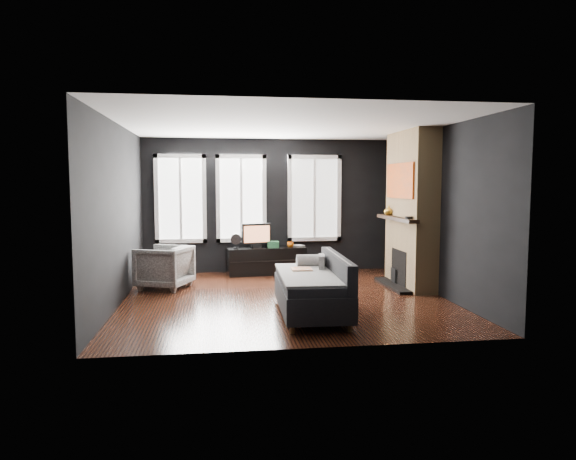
{
  "coord_description": "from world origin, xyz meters",
  "views": [
    {
      "loc": [
        -1.05,
        -7.91,
        1.81
      ],
      "look_at": [
        0.1,
        0.3,
        1.05
      ],
      "focal_mm": 32.0,
      "sensor_mm": 36.0,
      "label": 1
    }
  ],
  "objects": [
    {
      "name": "armchair",
      "position": [
        -1.95,
        1.02,
        0.41
      ],
      "size": [
        0.99,
        1.01,
        0.81
      ],
      "primitive_type": "imported",
      "rotation": [
        0.0,
        0.0,
        -1.96
      ],
      "color": "silver",
      "rests_on": "floor"
    },
    {
      "name": "floor",
      "position": [
        0.0,
        0.0,
        0.0
      ],
      "size": [
        5.0,
        5.0,
        0.0
      ],
      "primitive_type": "plane",
      "color": "black",
      "rests_on": "ground"
    },
    {
      "name": "stripe_pillow",
      "position": [
        0.46,
        -0.66,
        0.6
      ],
      "size": [
        0.15,
        0.35,
        0.34
      ],
      "primitive_type": "cube",
      "rotation": [
        0.0,
        0.0,
        -0.2
      ],
      "color": "gray",
      "rests_on": "sofa"
    },
    {
      "name": "ceiling",
      "position": [
        0.0,
        0.0,
        2.7
      ],
      "size": [
        5.0,
        5.0,
        0.0
      ],
      "primitive_type": "plane",
      "color": "white",
      "rests_on": "ground"
    },
    {
      "name": "monitor",
      "position": [
        -0.27,
        2.16,
        0.81
      ],
      "size": [
        0.63,
        0.27,
        0.55
      ],
      "primitive_type": null,
      "rotation": [
        0.0,
        0.0,
        0.24
      ],
      "color": "black",
      "rests_on": "media_console"
    },
    {
      "name": "fireplace",
      "position": [
        2.3,
        0.6,
        1.35
      ],
      "size": [
        0.7,
        1.62,
        2.7
      ],
      "primitive_type": null,
      "color": "#93724C",
      "rests_on": "floor"
    },
    {
      "name": "sofa",
      "position": [
        0.23,
        -1.07,
        0.41
      ],
      "size": [
        1.04,
        1.96,
        0.83
      ],
      "primitive_type": null,
      "rotation": [
        0.0,
        0.0,
        -0.04
      ],
      "color": "#242426",
      "rests_on": "floor"
    },
    {
      "name": "media_console",
      "position": [
        -0.08,
        2.19,
        0.27
      ],
      "size": [
        1.6,
        0.67,
        0.53
      ],
      "primitive_type": null,
      "rotation": [
        0.0,
        0.0,
        0.12
      ],
      "color": "black",
      "rests_on": "floor"
    },
    {
      "name": "wall_right",
      "position": [
        2.5,
        0.0,
        1.35
      ],
      "size": [
        0.02,
        5.0,
        2.7
      ],
      "primitive_type": "cube",
      "color": "black",
      "rests_on": "ground"
    },
    {
      "name": "wall_back",
      "position": [
        0.0,
        2.5,
        1.35
      ],
      "size": [
        5.0,
        0.02,
        2.7
      ],
      "primitive_type": "cube",
      "color": "black",
      "rests_on": "ground"
    },
    {
      "name": "mantel_clock",
      "position": [
        2.05,
        0.05,
        1.25
      ],
      "size": [
        0.14,
        0.14,
        0.04
      ],
      "primitive_type": "cylinder",
      "rotation": [
        0.0,
        0.0,
        0.22
      ],
      "color": "black",
      "rests_on": "fireplace"
    },
    {
      "name": "mug",
      "position": [
        0.41,
        2.17,
        0.6
      ],
      "size": [
        0.16,
        0.15,
        0.13
      ],
      "primitive_type": "imported",
      "rotation": [
        0.0,
        0.0,
        0.46
      ],
      "color": "#D65E0E",
      "rests_on": "media_console"
    },
    {
      "name": "windows",
      "position": [
        -0.45,
        2.46,
        2.38
      ],
      "size": [
        4.0,
        0.16,
        1.76
      ],
      "primitive_type": null,
      "color": "white",
      "rests_on": "wall_back"
    },
    {
      "name": "wall_left",
      "position": [
        -2.5,
        0.0,
        1.35
      ],
      "size": [
        0.02,
        5.0,
        2.7
      ],
      "primitive_type": "cube",
      "color": "black",
      "rests_on": "ground"
    },
    {
      "name": "mantel_vase",
      "position": [
        2.05,
        1.05,
        1.31
      ],
      "size": [
        0.19,
        0.2,
        0.17
      ],
      "primitive_type": "imported",
      "rotation": [
        0.0,
        0.0,
        -0.15
      ],
      "color": "#CC8A3B",
      "rests_on": "fireplace"
    },
    {
      "name": "storage_box",
      "position": [
        0.06,
        2.17,
        0.6
      ],
      "size": [
        0.23,
        0.15,
        0.12
      ],
      "primitive_type": "cube",
      "rotation": [
        0.0,
        0.0,
        -0.02
      ],
      "color": "#29663C",
      "rests_on": "media_console"
    },
    {
      "name": "book",
      "position": [
        0.54,
        2.32,
        0.64
      ],
      "size": [
        0.15,
        0.08,
        0.21
      ],
      "primitive_type": "imported",
      "rotation": [
        0.0,
        0.0,
        0.44
      ],
      "color": "#C2B994",
      "rests_on": "media_console"
    },
    {
      "name": "desk_fan",
      "position": [
        -0.68,
        2.09,
        0.69
      ],
      "size": [
        0.23,
        0.23,
        0.3
      ],
      "primitive_type": null,
      "rotation": [
        0.0,
        0.0,
        -0.08
      ],
      "color": "gray",
      "rests_on": "media_console"
    }
  ]
}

